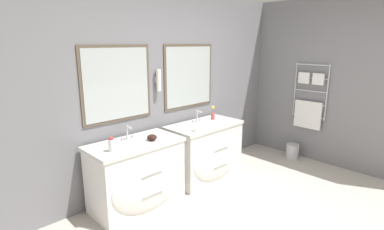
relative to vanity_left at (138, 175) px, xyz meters
name	(u,v)px	position (x,y,z in m)	size (l,w,h in m)	color
wall_back	(166,89)	(0.77, 0.39, 0.89)	(5.97, 0.14, 2.60)	slate
wall_right	(315,82)	(2.99, -0.69, 0.88)	(0.13, 3.85, 2.60)	slate
vanity_left	(138,175)	(0.00, 0.00, 0.00)	(1.09, 0.64, 0.81)	white
vanity_right	(206,151)	(1.16, 0.00, 0.00)	(1.09, 0.64, 0.81)	white
faucet_left	(128,133)	(0.00, 0.18, 0.47)	(0.17, 0.11, 0.17)	silver
faucet_right	(197,116)	(1.16, 0.18, 0.47)	(0.17, 0.11, 0.17)	silver
toiletry_bottle	(112,145)	(-0.34, -0.06, 0.47)	(0.07, 0.07, 0.16)	silver
amenity_bowl	(152,137)	(0.18, -0.05, 0.43)	(0.12, 0.12, 0.07)	black
flower_vase	(213,114)	(1.42, 0.12, 0.48)	(0.06, 0.06, 0.21)	#CC4C51
soap_dish	(196,130)	(0.83, -0.14, 0.41)	(0.12, 0.08, 0.04)	white
waste_bin	(292,151)	(2.76, -0.51, -0.28)	(0.21, 0.21, 0.25)	#B7B7BC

